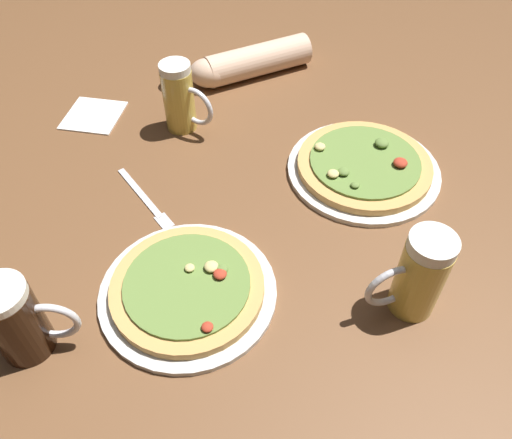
% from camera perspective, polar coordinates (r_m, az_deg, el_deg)
% --- Properties ---
extents(ground_plane, '(2.40, 2.40, 0.03)m').
position_cam_1_polar(ground_plane, '(1.05, 0.00, -1.29)').
color(ground_plane, brown).
extents(pizza_plate_near, '(0.32, 0.32, 0.05)m').
position_cam_1_polar(pizza_plate_near, '(0.93, -7.59, -7.66)').
color(pizza_plate_near, silver).
rests_on(pizza_plate_near, ground_plane).
extents(pizza_plate_far, '(0.34, 0.34, 0.05)m').
position_cam_1_polar(pizza_plate_far, '(1.17, 11.94, 5.80)').
color(pizza_plate_far, silver).
rests_on(pizza_plate_far, ground_plane).
extents(beer_mug_dark, '(0.13, 0.09, 0.17)m').
position_cam_1_polar(beer_mug_dark, '(1.25, -8.43, 13.24)').
color(beer_mug_dark, gold).
rests_on(beer_mug_dark, ground_plane).
extents(beer_mug_amber, '(0.14, 0.08, 0.18)m').
position_cam_1_polar(beer_mug_amber, '(0.90, 17.64, -5.96)').
color(beer_mug_amber, gold).
rests_on(beer_mug_amber, ground_plane).
extents(beer_mug_pale, '(0.14, 0.09, 0.16)m').
position_cam_1_polar(beer_mug_pale, '(0.90, -25.04, -10.13)').
color(beer_mug_pale, black).
rests_on(beer_mug_pale, ground_plane).
extents(ramekin_sauce, '(0.06, 0.06, 0.03)m').
position_cam_1_polar(ramekin_sauce, '(1.44, -9.20, 15.00)').
color(ramekin_sauce, silver).
rests_on(ramekin_sauce, ground_plane).
extents(napkin_folded, '(0.15, 0.15, 0.01)m').
position_cam_1_polar(napkin_folded, '(1.38, -17.67, 11.06)').
color(napkin_folded, white).
rests_on(napkin_folded, ground_plane).
extents(fork_left, '(0.16, 0.18, 0.01)m').
position_cam_1_polar(fork_left, '(1.12, -12.26, 2.30)').
color(fork_left, silver).
rests_on(fork_left, ground_plane).
extents(diner_arm, '(0.33, 0.22, 0.08)m').
position_cam_1_polar(diner_arm, '(1.45, -1.01, 17.05)').
color(diner_arm, beige).
rests_on(diner_arm, ground_plane).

